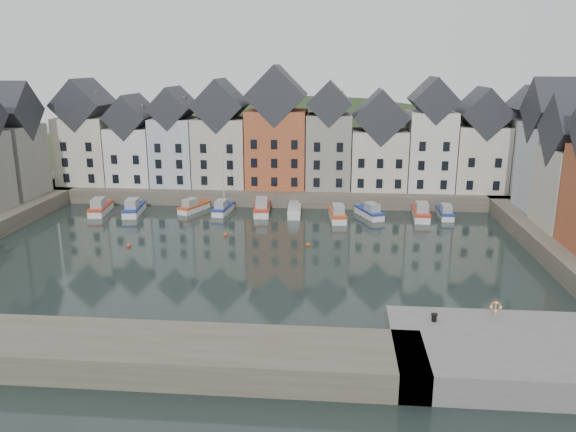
# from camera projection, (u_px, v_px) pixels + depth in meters

# --- Properties ---
(ground) EXTENTS (260.00, 260.00, 0.00)m
(ground) POSITION_uv_depth(u_px,v_px,m) (248.00, 259.00, 58.71)
(ground) COLOR black
(ground) RESTS_ON ground
(far_quay) EXTENTS (90.00, 16.00, 2.00)m
(far_quay) POSITION_uv_depth(u_px,v_px,m) (278.00, 189.00, 87.30)
(far_quay) COLOR #524B3F
(far_quay) RESTS_ON ground
(near_quay) EXTENTS (18.00, 10.00, 2.00)m
(near_quay) POSITION_uv_depth(u_px,v_px,m) (528.00, 355.00, 37.35)
(near_quay) COLOR #60605E
(near_quay) RESTS_ON ground
(near_wall) EXTENTS (50.00, 6.00, 2.00)m
(near_wall) POSITION_uv_depth(u_px,v_px,m) (52.00, 349.00, 38.14)
(near_wall) COLOR #524B3F
(near_wall) RESTS_ON ground
(hillside) EXTENTS (153.60, 70.40, 64.00)m
(hillside) POSITION_uv_depth(u_px,v_px,m) (292.00, 251.00, 117.25)
(hillside) COLOR #203018
(hillside) RESTS_ON ground
(far_terrace) EXTENTS (72.37, 8.16, 17.78)m
(far_terrace) POSITION_uv_depth(u_px,v_px,m) (298.00, 140.00, 83.06)
(far_terrace) COLOR beige
(far_terrace) RESTS_ON far_quay
(mooring_buoys) EXTENTS (20.50, 5.50, 0.50)m
(mooring_buoys) POSITION_uv_depth(u_px,v_px,m) (221.00, 242.00, 64.14)
(mooring_buoys) COLOR #C14216
(mooring_buoys) RESTS_ON ground
(boat_a) EXTENTS (2.81, 6.61, 2.46)m
(boat_a) POSITION_uv_depth(u_px,v_px,m) (100.00, 208.00, 76.81)
(boat_a) COLOR silver
(boat_a) RESTS_ON ground
(boat_b) EXTENTS (2.75, 6.59, 2.46)m
(boat_b) POSITION_uv_depth(u_px,v_px,m) (134.00, 209.00, 76.46)
(boat_b) COLOR silver
(boat_b) RESTS_ON ground
(boat_c) EXTENTS (3.69, 5.71, 2.10)m
(boat_c) POSITION_uv_depth(u_px,v_px,m) (193.00, 207.00, 77.83)
(boat_c) COLOR silver
(boat_c) RESTS_ON ground
(boat_d) EXTENTS (2.29, 5.75, 10.71)m
(boat_d) POSITION_uv_depth(u_px,v_px,m) (223.00, 208.00, 76.92)
(boat_d) COLOR silver
(boat_d) RESTS_ON ground
(boat_e) EXTENTS (2.62, 6.78, 2.54)m
(boat_e) POSITION_uv_depth(u_px,v_px,m) (262.00, 208.00, 76.66)
(boat_e) COLOR silver
(boat_e) RESTS_ON ground
(boat_f) EXTENTS (2.00, 5.67, 2.15)m
(boat_f) POSITION_uv_depth(u_px,v_px,m) (294.00, 211.00, 75.71)
(boat_f) COLOR silver
(boat_f) RESTS_ON ground
(boat_g) EXTENTS (2.53, 6.44, 2.42)m
(boat_g) POSITION_uv_depth(u_px,v_px,m) (338.00, 214.00, 73.58)
(boat_g) COLOR silver
(boat_g) RESTS_ON ground
(boat_h) EXTENTS (3.94, 6.11, 2.25)m
(boat_h) POSITION_uv_depth(u_px,v_px,m) (370.00, 212.00, 74.90)
(boat_h) COLOR silver
(boat_h) RESTS_ON ground
(boat_i) EXTENTS (2.46, 6.67, 2.52)m
(boat_i) POSITION_uv_depth(u_px,v_px,m) (421.00, 213.00, 74.22)
(boat_i) COLOR silver
(boat_i) RESTS_ON ground
(boat_j) EXTENTS (1.75, 5.45, 2.09)m
(boat_j) POSITION_uv_depth(u_px,v_px,m) (445.00, 213.00, 74.78)
(boat_j) COLOR silver
(boat_j) RESTS_ON ground
(mooring_bollard) EXTENTS (0.48, 0.48, 0.56)m
(mooring_bollard) POSITION_uv_depth(u_px,v_px,m) (434.00, 317.00, 39.95)
(mooring_bollard) COLOR black
(mooring_bollard) RESTS_ON near_quay
(life_ring_post) EXTENTS (0.80, 0.17, 1.30)m
(life_ring_post) POSITION_uv_depth(u_px,v_px,m) (496.00, 307.00, 40.30)
(life_ring_post) COLOR gray
(life_ring_post) RESTS_ON near_quay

